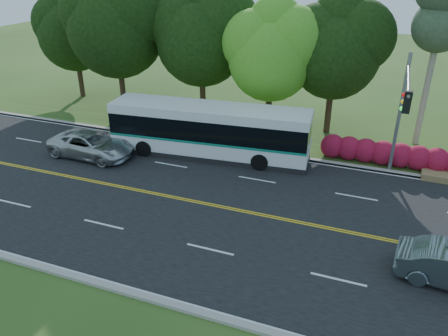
% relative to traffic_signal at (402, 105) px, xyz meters
% --- Properties ---
extents(ground, '(120.00, 120.00, 0.00)m').
position_rel_traffic_signal_xyz_m(ground, '(-6.49, -5.40, -4.67)').
color(ground, '#2D4F1A').
rests_on(ground, ground).
extents(road, '(60.00, 14.00, 0.02)m').
position_rel_traffic_signal_xyz_m(road, '(-6.49, -5.40, -4.66)').
color(road, black).
rests_on(road, ground).
extents(curb_north, '(60.00, 0.30, 0.15)m').
position_rel_traffic_signal_xyz_m(curb_north, '(-6.49, 1.75, -4.60)').
color(curb_north, '#A69F96').
rests_on(curb_north, ground).
extents(curb_south, '(60.00, 0.30, 0.15)m').
position_rel_traffic_signal_xyz_m(curb_south, '(-6.49, -12.55, -4.60)').
color(curb_south, '#A69F96').
rests_on(curb_south, ground).
extents(grass_verge, '(60.00, 4.00, 0.10)m').
position_rel_traffic_signal_xyz_m(grass_verge, '(-6.49, 3.60, -4.62)').
color(grass_verge, '#2D4F1A').
rests_on(grass_verge, ground).
extents(lane_markings, '(57.60, 13.82, 0.00)m').
position_rel_traffic_signal_xyz_m(lane_markings, '(-6.59, -5.40, -4.65)').
color(lane_markings, gold).
rests_on(lane_markings, road).
extents(tree_row, '(44.70, 9.10, 13.84)m').
position_rel_traffic_signal_xyz_m(tree_row, '(-11.65, 6.73, 2.06)').
color(tree_row, black).
rests_on(tree_row, ground).
extents(bougainvillea_hedge, '(9.50, 2.25, 1.50)m').
position_rel_traffic_signal_xyz_m(bougainvillea_hedge, '(0.69, 2.75, -3.95)').
color(bougainvillea_hedge, maroon).
rests_on(bougainvillea_hedge, ground).
extents(traffic_signal, '(0.42, 6.10, 7.00)m').
position_rel_traffic_signal_xyz_m(traffic_signal, '(0.00, 0.00, 0.00)').
color(traffic_signal, gray).
rests_on(traffic_signal, ground).
extents(transit_bus, '(12.61, 3.79, 3.25)m').
position_rel_traffic_signal_xyz_m(transit_bus, '(-10.83, 0.27, -3.04)').
color(transit_bus, white).
rests_on(transit_bus, road).
extents(suv, '(5.59, 2.68, 1.54)m').
position_rel_traffic_signal_xyz_m(suv, '(-17.73, -2.53, -3.88)').
color(suv, silver).
rests_on(suv, road).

